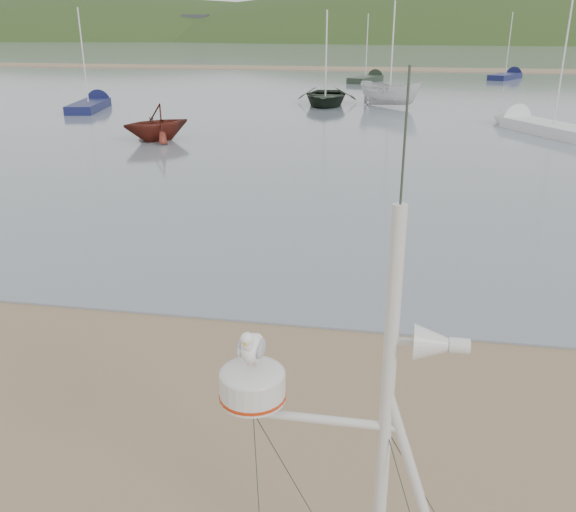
% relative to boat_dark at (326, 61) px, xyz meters
% --- Properties ---
extents(ground, '(560.00, 560.00, 0.00)m').
position_rel_boat_dark_xyz_m(ground, '(0.99, -35.09, -2.81)').
color(ground, '#7B6146').
rests_on(ground, ground).
extents(water, '(560.00, 256.00, 0.04)m').
position_rel_boat_dark_xyz_m(water, '(0.99, 96.91, -2.79)').
color(water, slate).
rests_on(water, ground).
extents(sandbar, '(560.00, 7.00, 0.07)m').
position_rel_boat_dark_xyz_m(sandbar, '(0.99, 34.91, -2.73)').
color(sandbar, '#7B6146').
rests_on(sandbar, water).
extents(hill_ridge, '(620.00, 180.00, 80.00)m').
position_rel_boat_dark_xyz_m(hill_ridge, '(19.51, 199.91, -22.51)').
color(hill_ridge, '#203214').
rests_on(hill_ridge, ground).
extents(far_cottages, '(294.40, 6.30, 8.00)m').
position_rel_boat_dark_xyz_m(far_cottages, '(3.99, 160.91, 1.19)').
color(far_cottages, beige).
rests_on(far_cottages, ground).
extents(boat_dark, '(4.01, 1.36, 5.54)m').
position_rel_boat_dark_xyz_m(boat_dark, '(0.00, 0.00, 0.00)').
color(boat_dark, black).
rests_on(boat_dark, water).
extents(boat_red, '(3.07, 3.02, 3.10)m').
position_rel_boat_dark_xyz_m(boat_red, '(-5.94, -14.29, -1.22)').
color(boat_red, '#591E14').
rests_on(boat_red, water).
extents(boat_white, '(2.26, 2.24, 4.34)m').
position_rel_boat_dark_xyz_m(boat_white, '(4.14, -0.12, -0.60)').
color(boat_white, silver).
rests_on(boat_white, water).
extents(sailboat_blue_near, '(2.85, 6.62, 6.42)m').
position_rel_boat_dark_xyz_m(sailboat_blue_near, '(-14.33, -3.50, -2.51)').
color(sailboat_blue_near, '#121641').
rests_on(sailboat_blue_near, ground).
extents(sailboat_white_near, '(5.18, 7.32, 7.33)m').
position_rel_boat_dark_xyz_m(sailboat_white_near, '(11.12, -7.61, -2.51)').
color(sailboat_white_near, silver).
rests_on(sailboat_white_near, ground).
extents(sailboat_dark_mid, '(3.69, 6.52, 6.37)m').
position_rel_boat_dark_xyz_m(sailboat_dark_mid, '(2.15, 19.10, -2.51)').
color(sailboat_dark_mid, black).
rests_on(sailboat_dark_mid, ground).
extents(sailboat_blue_far, '(4.59, 6.57, 6.59)m').
position_rel_boat_dark_xyz_m(sailboat_blue_far, '(15.48, 24.76, -2.51)').
color(sailboat_blue_far, '#121641').
rests_on(sailboat_blue_far, ground).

